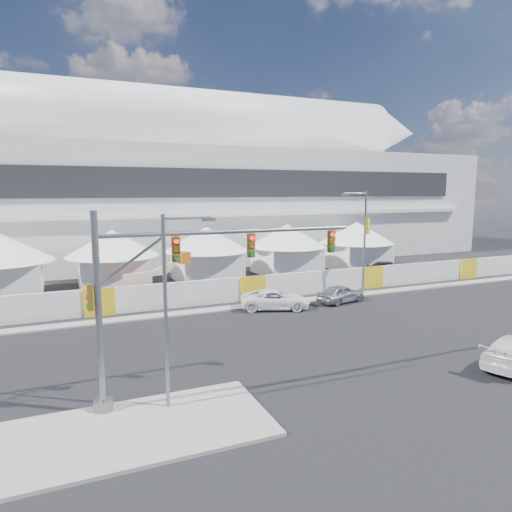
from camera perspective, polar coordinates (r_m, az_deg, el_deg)
name	(u,v)px	position (r m, az deg, el deg)	size (l,w,h in m)	color
ground	(254,377)	(22.94, -0.28, -14.83)	(160.00, 160.00, 0.00)	black
median_island	(138,430)	(18.83, -14.58, -20.28)	(10.00, 5.00, 0.15)	gray
far_curb	(403,290)	(43.54, 17.92, -4.02)	(80.00, 1.20, 0.12)	gray
stadium	(194,187)	(63.26, -7.74, 8.55)	(80.00, 24.80, 21.98)	silver
tent_row	(161,252)	(44.69, -11.73, 0.53)	(53.40, 8.40, 5.40)	white
hoarding_fence	(252,288)	(37.65, -0.45, -4.03)	(70.00, 0.25, 2.00)	white
scaffold_tower	(433,209)	(77.60, 21.28, 5.44)	(4.40, 4.40, 12.00)	#595B60
sedan_silver	(341,294)	(37.53, 10.55, -4.65)	(4.24, 1.71, 1.45)	#A0A0A4
pickup_curb	(275,299)	(34.96, 2.41, -5.44)	(5.30, 2.44, 1.47)	white
lot_car_b	(388,268)	(50.77, 16.22, -1.43)	(4.52, 1.82, 1.54)	black
traffic_mast	(159,295)	(19.27, -12.01, -4.84)	(11.82, 0.78, 8.07)	slate
streetlight_median	(170,298)	(18.66, -10.65, -5.19)	(2.19, 0.22, 7.92)	gray
streetlight_curb	(363,235)	(39.88, 13.21, 2.53)	(2.65, 0.60, 8.94)	gray
boom_lift	(141,288)	(39.13, -14.21, -3.86)	(7.32, 2.44, 3.62)	#D05A13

